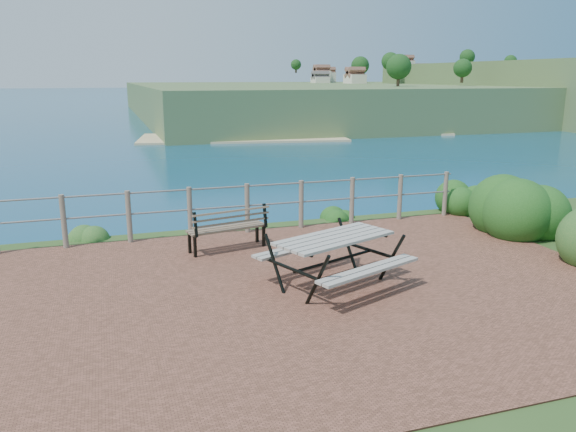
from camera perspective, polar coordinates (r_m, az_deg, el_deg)
name	(u,v)px	position (r m, az deg, el deg)	size (l,w,h in m)	color
ground	(303,291)	(8.39, 1.49, -7.65)	(10.00, 7.00, 0.12)	brown
ocean	(109,85)	(207.38, -17.73, 12.52)	(1200.00, 1200.00, 0.00)	#125A6F
safety_railing	(247,206)	(11.30, -4.16, 1.07)	(9.40, 0.10, 1.00)	#6B5B4C
distant_bay	(519,87)	(273.80, 22.42, 12.02)	(290.00, 232.36, 24.00)	#3F6030
picnic_table	(334,256)	(8.41, 4.70, -4.06)	(1.98, 1.50, 0.77)	gray
park_bench	(227,222)	(10.19, -6.23, -0.57)	(1.50, 0.66, 0.82)	brown
shrub_right_front	(521,234)	(12.26, 22.58, -1.72)	(1.37, 1.37, 1.95)	#194A16
shrub_right_edge	(460,212)	(13.76, 17.12, 0.38)	(0.98, 0.98, 1.40)	#194A16
shrub_lip_west	(93,237)	(11.80, -19.18, -2.00)	(0.71, 0.71, 0.43)	#225B23
shrub_lip_east	(341,217)	(12.72, 5.40, -0.14)	(0.69, 0.69, 0.39)	#194A16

